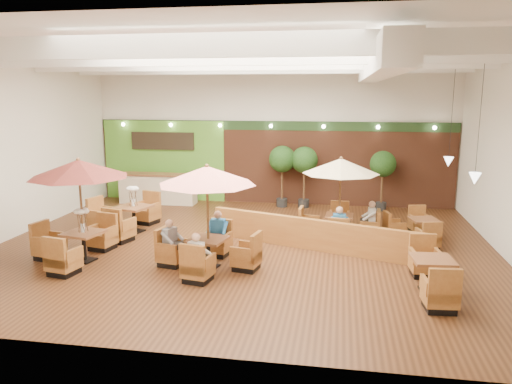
% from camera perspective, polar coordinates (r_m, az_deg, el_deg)
% --- Properties ---
extents(room, '(14.04, 14.00, 5.52)m').
position_cam_1_polar(room, '(14.73, 0.27, 8.70)').
color(room, '#381E0F').
rests_on(room, ground).
extents(service_counter, '(3.00, 0.75, 1.18)m').
position_cam_1_polar(service_counter, '(20.05, -11.12, 0.39)').
color(service_counter, beige).
rests_on(service_counter, ground).
extents(booth_divider, '(5.94, 2.21, 0.86)m').
position_cam_1_polar(booth_divider, '(13.99, 6.29, -4.81)').
color(booth_divider, brown).
rests_on(booth_divider, ground).
extents(table_0, '(2.62, 2.74, 2.71)m').
position_cam_1_polar(table_0, '(13.37, -19.72, 0.43)').
color(table_0, brown).
rests_on(table_0, ground).
extents(table_1, '(2.65, 2.65, 2.62)m').
position_cam_1_polar(table_1, '(12.18, -5.58, -0.65)').
color(table_1, brown).
rests_on(table_1, ground).
extents(table_2, '(2.42, 2.42, 2.47)m').
position_cam_1_polar(table_2, '(14.90, 9.62, 1.06)').
color(table_2, brown).
rests_on(table_2, ground).
extents(table_3, '(2.07, 2.97, 1.61)m').
position_cam_1_polar(table_3, '(16.17, -14.70, -2.78)').
color(table_3, brown).
rests_on(table_3, ground).
extents(table_4, '(0.94, 2.62, 0.97)m').
position_cam_1_polar(table_4, '(11.68, 19.43, -8.99)').
color(table_4, brown).
rests_on(table_4, ground).
extents(table_5, '(1.62, 2.34, 0.84)m').
position_cam_1_polar(table_5, '(15.51, 17.69, -4.14)').
color(table_5, brown).
rests_on(table_5, ground).
extents(topiary_0, '(1.01, 1.01, 2.34)m').
position_cam_1_polar(topiary_0, '(18.90, 3.02, 3.50)').
color(topiary_0, black).
rests_on(topiary_0, ground).
extents(topiary_1, '(1.00, 1.00, 2.32)m').
position_cam_1_polar(topiary_1, '(18.83, 5.55, 3.39)').
color(topiary_1, black).
rests_on(topiary_1, ground).
extents(topiary_2, '(0.95, 0.95, 2.22)m').
position_cam_1_polar(topiary_2, '(18.86, 14.30, 2.87)').
color(topiary_2, black).
rests_on(topiary_2, ground).
extents(diner_0, '(0.39, 0.36, 0.71)m').
position_cam_1_polar(diner_0, '(11.56, -6.72, -6.75)').
color(diner_0, silver).
rests_on(diner_0, ground).
extents(diner_1, '(0.38, 0.30, 0.76)m').
position_cam_1_polar(diner_1, '(13.32, -4.42, -4.19)').
color(diner_1, '#276BAA').
rests_on(diner_1, ground).
extents(diner_2, '(0.37, 0.40, 0.73)m').
position_cam_1_polar(diner_2, '(12.71, -9.67, -5.14)').
color(diner_2, gray).
rests_on(diner_2, ground).
extents(diner_3, '(0.36, 0.29, 0.72)m').
position_cam_1_polar(diner_3, '(14.22, 9.48, -3.39)').
color(diner_3, '#276BAA').
rests_on(diner_3, ground).
extents(diner_4, '(0.28, 0.35, 0.71)m').
position_cam_1_polar(diner_4, '(15.12, 12.91, -2.65)').
color(diner_4, silver).
rests_on(diner_4, ground).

